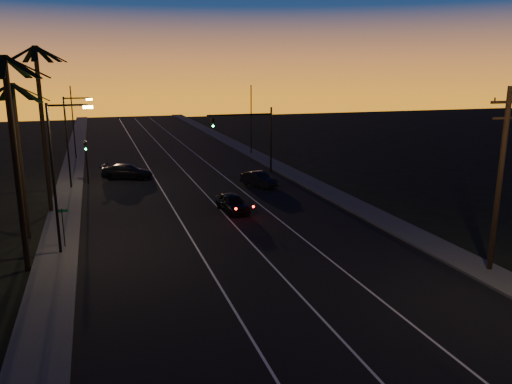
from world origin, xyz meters
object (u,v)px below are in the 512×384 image
object	(u,v)px
utility_pole	(500,177)
signal_mast	(250,129)
right_car	(259,179)
cross_car	(127,172)
lead_car	(232,203)

from	to	relation	value
utility_pole	signal_mast	size ratio (longest dim) A/B	1.41
utility_pole	right_car	distance (m)	24.79
signal_mast	cross_car	world-z (taller)	signal_mast
lead_car	signal_mast	bearing A→B (deg)	67.48
signal_mast	right_car	xyz separation A→B (m)	(-1.08, -6.27, -4.09)
signal_mast	right_car	distance (m)	7.56
utility_pole	cross_car	xyz separation A→B (m)	(-17.29, 31.00, -4.56)
right_car	utility_pole	bearing A→B (deg)	-76.85
lead_car	cross_car	distance (m)	16.61
signal_mast	right_car	world-z (taller)	signal_mast
lead_car	utility_pole	bearing A→B (deg)	-57.14
lead_car	right_car	size ratio (longest dim) A/B	1.08
right_car	lead_car	bearing A→B (deg)	-121.40
utility_pole	signal_mast	xyz separation A→B (m)	(-4.46, 29.99, -0.53)
signal_mast	lead_car	bearing A→B (deg)	-112.52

